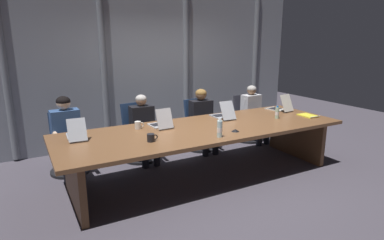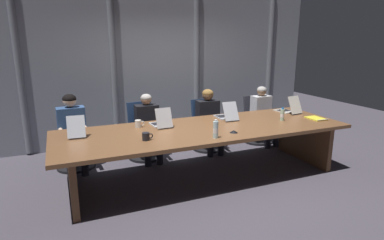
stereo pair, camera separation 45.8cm
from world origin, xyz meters
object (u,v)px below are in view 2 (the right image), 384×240
at_px(person_right_mid, 264,112).
at_px(spiral_notepad, 316,118).
at_px(laptop_left_mid, 161,122).
at_px(person_left_end, 72,128).
at_px(laptop_center, 226,115).
at_px(office_chair_center, 207,130).
at_px(laptop_left_end, 77,131).
at_px(coffee_mug_near, 138,124).
at_px(water_bottle_secondary, 216,130).
at_px(office_chair_left_end, 74,146).
at_px(conference_mic_left_side, 234,131).
at_px(person_left_mid, 148,124).
at_px(office_chair_right_mid, 257,125).
at_px(water_bottle_primary, 282,115).
at_px(laptop_right_mid, 288,109).
at_px(office_chair_left_mid, 144,137).
at_px(person_center, 209,116).
at_px(coffee_mug_far, 146,136).

bearing_deg(person_right_mid, spiral_notepad, 2.98).
xyz_separation_m(laptop_left_mid, person_left_end, (-1.20, 0.70, -0.13)).
xyz_separation_m(laptop_center, person_right_mid, (1.19, 0.65, -0.19)).
xyz_separation_m(laptop_center, spiral_notepad, (1.32, -0.58, -0.05)).
relative_size(laptop_center, office_chair_center, 0.52).
distance_m(laptop_left_end, coffee_mug_near, 0.85).
relative_size(office_chair_center, water_bottle_secondary, 3.77).
distance_m(laptop_left_mid, office_chair_left_end, 1.53).
distance_m(person_left_end, person_right_mid, 3.49).
xyz_separation_m(office_chair_left_end, conference_mic_left_side, (2.00, -1.56, 0.43)).
height_order(person_left_end, person_left_mid, person_left_end).
distance_m(office_chair_center, person_right_mid, 1.19).
relative_size(office_chair_right_mid, water_bottle_secondary, 3.70).
bearing_deg(coffee_mug_near, laptop_left_mid, -10.52).
relative_size(coffee_mug_near, spiral_notepad, 0.44).
relative_size(person_left_mid, water_bottle_primary, 5.43).
distance_m(person_right_mid, water_bottle_secondary, 2.38).
xyz_separation_m(laptop_right_mid, person_right_mid, (-0.03, 0.66, -0.19)).
bearing_deg(person_left_mid, coffee_mug_near, -25.80).
relative_size(office_chair_left_mid, person_left_mid, 0.85).
relative_size(laptop_left_mid, office_chair_center, 0.46).
distance_m(person_center, person_right_mid, 1.17).
height_order(laptop_center, person_left_end, person_left_end).
relative_size(office_chair_left_mid, conference_mic_left_side, 8.61).
bearing_deg(laptop_right_mid, water_bottle_primary, 125.51).
height_order(office_chair_left_end, person_center, person_center).
bearing_deg(conference_mic_left_side, laptop_left_end, 159.50).
distance_m(laptop_right_mid, conference_mic_left_side, 1.68).
height_order(office_chair_left_end, office_chair_center, office_chair_left_end).
height_order(person_right_mid, coffee_mug_far, person_right_mid).
bearing_deg(coffee_mug_near, spiral_notepad, -12.36).
height_order(laptop_left_mid, water_bottle_secondary, laptop_left_mid).
xyz_separation_m(office_chair_left_mid, coffee_mug_near, (-0.27, -0.79, 0.46)).
relative_size(office_chair_left_end, person_left_mid, 0.82).
bearing_deg(conference_mic_left_side, water_bottle_secondary, -160.66).
height_order(office_chair_right_mid, person_left_end, person_left_end).
height_order(office_chair_center, office_chair_right_mid, office_chair_center).
bearing_deg(office_chair_center, person_left_mid, -91.07).
bearing_deg(laptop_right_mid, person_left_end, 71.45).
bearing_deg(office_chair_center, conference_mic_left_side, -21.13).
distance_m(coffee_mug_near, conference_mic_left_side, 1.37).
distance_m(laptop_left_end, office_chair_right_mid, 3.57).
xyz_separation_m(laptop_right_mid, person_left_mid, (-2.33, 0.66, -0.19)).
relative_size(laptop_left_end, person_right_mid, 0.43).
bearing_deg(office_chair_left_mid, laptop_left_end, -61.37).
height_order(laptop_left_mid, person_left_mid, person_left_mid).
relative_size(laptop_center, office_chair_left_mid, 0.50).
height_order(office_chair_center, coffee_mug_far, office_chair_center).
height_order(office_chair_right_mid, person_left_mid, person_left_mid).
height_order(laptop_right_mid, coffee_mug_near, laptop_right_mid).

